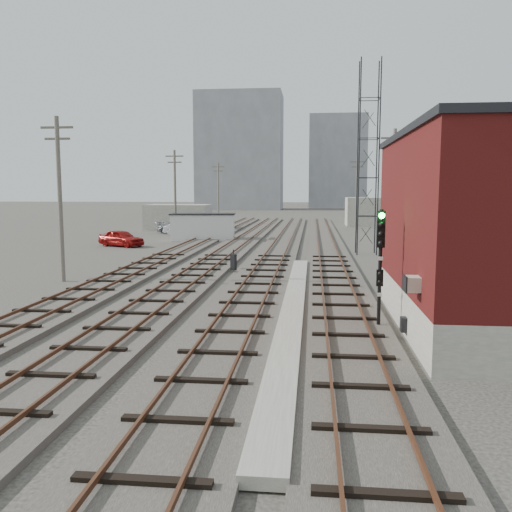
# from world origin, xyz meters

# --- Properties ---
(ground) EXTENTS (320.00, 320.00, 0.00)m
(ground) POSITION_xyz_m (0.00, 60.00, 0.00)
(ground) COLOR #282621
(ground) RESTS_ON ground
(track_right) EXTENTS (3.20, 90.00, 0.39)m
(track_right) POSITION_xyz_m (2.50, 39.00, 0.11)
(track_right) COLOR #332D28
(track_right) RESTS_ON ground
(track_mid_right) EXTENTS (3.20, 90.00, 0.39)m
(track_mid_right) POSITION_xyz_m (-1.50, 39.00, 0.11)
(track_mid_right) COLOR #332D28
(track_mid_right) RESTS_ON ground
(track_mid_left) EXTENTS (3.20, 90.00, 0.39)m
(track_mid_left) POSITION_xyz_m (-5.50, 39.00, 0.11)
(track_mid_left) COLOR #332D28
(track_mid_left) RESTS_ON ground
(track_left) EXTENTS (3.20, 90.00, 0.39)m
(track_left) POSITION_xyz_m (-9.50, 39.00, 0.11)
(track_left) COLOR #332D28
(track_left) RESTS_ON ground
(platform_curb) EXTENTS (0.90, 28.00, 0.26)m
(platform_curb) POSITION_xyz_m (0.50, 14.00, 0.13)
(platform_curb) COLOR gray
(platform_curb) RESTS_ON ground
(brick_building) EXTENTS (6.54, 12.20, 7.22)m
(brick_building) POSITION_xyz_m (7.50, 12.00, 3.63)
(brick_building) COLOR gray
(brick_building) RESTS_ON ground
(lattice_tower) EXTENTS (1.60, 1.60, 15.00)m
(lattice_tower) POSITION_xyz_m (5.50, 35.00, 7.50)
(lattice_tower) COLOR black
(lattice_tower) RESTS_ON ground
(utility_pole_left_a) EXTENTS (1.80, 0.24, 9.00)m
(utility_pole_left_a) POSITION_xyz_m (-12.50, 20.00, 4.80)
(utility_pole_left_a) COLOR #595147
(utility_pole_left_a) RESTS_ON ground
(utility_pole_left_b) EXTENTS (1.80, 0.24, 9.00)m
(utility_pole_left_b) POSITION_xyz_m (-12.50, 45.00, 4.80)
(utility_pole_left_b) COLOR #595147
(utility_pole_left_b) RESTS_ON ground
(utility_pole_left_c) EXTENTS (1.80, 0.24, 9.00)m
(utility_pole_left_c) POSITION_xyz_m (-12.50, 70.00, 4.80)
(utility_pole_left_c) COLOR #595147
(utility_pole_left_c) RESTS_ON ground
(utility_pole_right_a) EXTENTS (1.80, 0.24, 9.00)m
(utility_pole_right_a) POSITION_xyz_m (6.50, 28.00, 4.80)
(utility_pole_right_a) COLOR #595147
(utility_pole_right_a) RESTS_ON ground
(utility_pole_right_b) EXTENTS (1.80, 0.24, 9.00)m
(utility_pole_right_b) POSITION_xyz_m (6.50, 58.00, 4.80)
(utility_pole_right_b) COLOR #595147
(utility_pole_right_b) RESTS_ON ground
(apartment_left) EXTENTS (22.00, 14.00, 30.00)m
(apartment_left) POSITION_xyz_m (-18.00, 135.00, 15.00)
(apartment_left) COLOR gray
(apartment_left) RESTS_ON ground
(apartment_right) EXTENTS (16.00, 12.00, 26.00)m
(apartment_right) POSITION_xyz_m (8.00, 150.00, 13.00)
(apartment_right) COLOR gray
(apartment_right) RESTS_ON ground
(shed_left) EXTENTS (8.00, 5.00, 3.20)m
(shed_left) POSITION_xyz_m (-16.00, 60.00, 1.60)
(shed_left) COLOR gray
(shed_left) RESTS_ON ground
(shed_right) EXTENTS (6.00, 6.00, 4.00)m
(shed_right) POSITION_xyz_m (9.00, 70.00, 2.00)
(shed_right) COLOR gray
(shed_right) RESTS_ON ground
(signal_mast) EXTENTS (0.40, 0.42, 4.38)m
(signal_mast) POSITION_xyz_m (3.70, 11.11, 2.62)
(signal_mast) COLOR gray
(signal_mast) RESTS_ON ground
(switch_stand) EXTENTS (0.39, 0.39, 1.30)m
(switch_stand) POSITION_xyz_m (-3.59, 24.48, 0.61)
(switch_stand) COLOR black
(switch_stand) RESTS_ON ground
(site_trailer) EXTENTS (6.72, 3.46, 2.72)m
(site_trailer) POSITION_xyz_m (-9.75, 45.23, 1.37)
(site_trailer) COLOR silver
(site_trailer) RESTS_ON ground
(car_red) EXTENTS (4.77, 3.48, 1.51)m
(car_red) POSITION_xyz_m (-15.86, 38.53, 0.76)
(car_red) COLOR maroon
(car_red) RESTS_ON ground
(car_silver) EXTENTS (4.15, 2.04, 1.31)m
(car_silver) POSITION_xyz_m (-13.60, 51.74, 0.65)
(car_silver) COLOR #B3B5BB
(car_silver) RESTS_ON ground
(car_grey) EXTENTS (5.02, 2.85, 1.37)m
(car_grey) POSITION_xyz_m (-14.59, 53.50, 0.69)
(car_grey) COLOR gray
(car_grey) RESTS_ON ground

